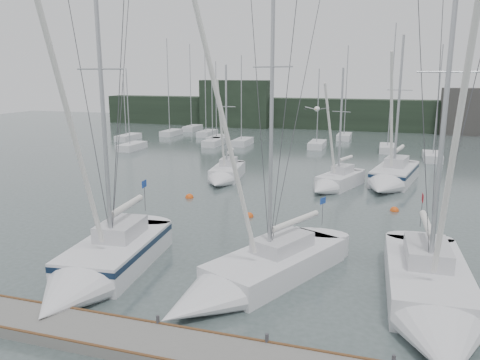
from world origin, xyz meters
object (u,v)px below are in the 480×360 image
sailboat_mid_c (333,183)px  sailboat_mid_d (390,178)px  buoy_a (249,217)px  sailboat_near_left (98,268)px  buoy_c (189,198)px  sailboat_near_center (243,279)px  sailboat_near_right (433,304)px  buoy_b (394,211)px  sailboat_mid_b (224,176)px

sailboat_mid_c → sailboat_mid_d: size_ratio=0.78×
sailboat_mid_c → buoy_a: size_ratio=17.64×
sailboat_near_left → buoy_c: sailboat_near_left is taller
sailboat_near_left → sailboat_mid_d: sailboat_near_left is taller
sailboat_near_center → buoy_a: sailboat_near_center is taller
sailboat_near_left → buoy_c: size_ratio=25.11×
sailboat_near_right → buoy_b: (-1.24, 14.60, -0.60)m
sailboat_mid_d → buoy_c: bearing=-138.3°
sailboat_near_right → sailboat_mid_b: sailboat_near_right is taller
sailboat_near_center → sailboat_mid_b: 20.90m
sailboat_mid_b → sailboat_near_left: bearing=-93.2°
sailboat_mid_d → buoy_a: 14.50m
sailboat_mid_b → sailboat_mid_c: sailboat_mid_b is taller
sailboat_near_right → sailboat_mid_d: size_ratio=1.19×
sailboat_near_center → sailboat_mid_d: 22.64m
buoy_c → sailboat_near_left: bearing=-82.5°
sailboat_near_left → sailboat_mid_d: (12.43, 22.85, 0.01)m
sailboat_near_left → sailboat_near_center: sailboat_near_center is taller
sailboat_mid_b → buoy_b: (13.98, -4.93, -0.52)m
sailboat_mid_d → buoy_b: (0.31, -7.33, -0.66)m
sailboat_near_center → sailboat_mid_c: (1.61, 19.28, 0.00)m
buoy_c → buoy_a: bearing=-29.9°
sailboat_near_right → buoy_c: sailboat_near_right is taller
sailboat_near_right → sailboat_mid_b: (-15.22, 19.53, -0.08)m
sailboat_near_right → buoy_a: size_ratio=26.78×
sailboat_near_left → sailboat_mid_c: (8.07, 20.29, -0.12)m
sailboat_mid_d → sailboat_near_left: bearing=-107.0°
sailboat_near_center → buoy_b: sailboat_near_center is taller
sailboat_near_left → sailboat_mid_c: 21.84m
sailboat_mid_c → buoy_b: size_ratio=17.33×
sailboat_mid_b → buoy_c: 5.98m
sailboat_mid_c → sailboat_mid_d: bearing=49.8°
buoy_b → buoy_a: bearing=-155.0°
sailboat_mid_d → sailboat_mid_b: bearing=-158.5°
sailboat_near_right → buoy_b: bearing=92.8°
sailboat_near_center → sailboat_mid_d: (5.98, 21.84, 0.14)m
sailboat_mid_c → buoy_c: size_ratio=16.36×
sailboat_mid_c → sailboat_near_center: bearing=-75.3°
sailboat_near_center → sailboat_near_right: 7.53m
sailboat_near_left → buoy_a: (3.70, 11.30, -0.65)m
sailboat_near_left → sailboat_near_center: (6.46, 1.02, -0.13)m
sailboat_near_left → sailboat_mid_b: (-1.23, 20.45, -0.13)m
sailboat_mid_b → sailboat_mid_c: size_ratio=1.03×
sailboat_near_right → sailboat_mid_b: bearing=125.9°
sailboat_near_center → sailboat_near_right: size_ratio=1.03×
sailboat_near_left → sailboat_mid_b: size_ratio=1.49×
sailboat_near_center → buoy_c: 15.90m
buoy_a → buoy_c: buoy_c is taller
sailboat_near_right → buoy_a: bearing=132.7°
sailboat_mid_b → buoy_b: size_ratio=17.89×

